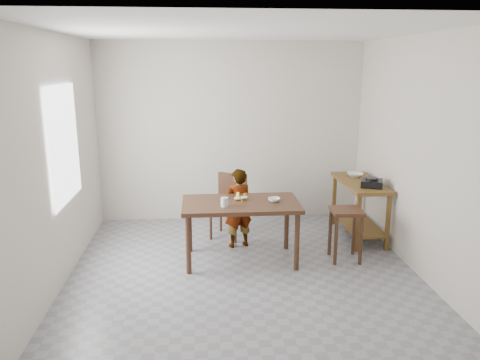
{
  "coord_description": "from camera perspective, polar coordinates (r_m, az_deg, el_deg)",
  "views": [
    {
      "loc": [
        -0.47,
        -5.07,
        2.36
      ],
      "look_at": [
        0.0,
        0.4,
        1.0
      ],
      "focal_mm": 35.0,
      "sensor_mm": 36.0,
      "label": 1
    }
  ],
  "objects": [
    {
      "name": "ceiling",
      "position": [
        5.1,
        0.4,
        17.96
      ],
      "size": [
        4.0,
        4.0,
        0.04
      ],
      "primitive_type": "cube",
      "color": "white",
      "rests_on": "wall_back"
    },
    {
      "name": "child",
      "position": [
        6.13,
        -0.25,
        -3.46
      ],
      "size": [
        0.44,
        0.35,
        1.06
      ],
      "primitive_type": "imported",
      "rotation": [
        0.0,
        0.0,
        3.43
      ],
      "color": "white",
      "rests_on": "floor"
    },
    {
      "name": "wall_front",
      "position": [
        3.25,
        3.66,
        -4.24
      ],
      "size": [
        4.0,
        0.04,
        2.7
      ],
      "primitive_type": "cube",
      "color": "beige",
      "rests_on": "ground"
    },
    {
      "name": "glass_tumbler",
      "position": [
        5.45,
        -1.91,
        -2.7
      ],
      "size": [
        0.1,
        0.1,
        0.11
      ],
      "primitive_type": "cylinder",
      "rotation": [
        0.0,
        0.0,
        0.23
      ],
      "color": "silver",
      "rests_on": "dining_table"
    },
    {
      "name": "prep_counter",
      "position": [
        6.74,
        14.3,
        -3.43
      ],
      "size": [
        0.5,
        1.2,
        0.8
      ],
      "primitive_type": null,
      "color": "brown",
      "rests_on": "floor"
    },
    {
      "name": "serving_bowl",
      "position": [
        6.87,
        13.85,
        0.62
      ],
      "size": [
        0.28,
        0.28,
        0.06
      ],
      "primitive_type": "imported",
      "rotation": [
        0.0,
        0.0,
        -0.31
      ],
      "color": "silver",
      "rests_on": "prep_counter"
    },
    {
      "name": "floor",
      "position": [
        5.62,
        0.36,
        -11.14
      ],
      "size": [
        4.0,
        4.0,
        0.04
      ],
      "primitive_type": "cube",
      "color": "slate",
      "rests_on": "ground"
    },
    {
      "name": "dining_table",
      "position": [
        5.74,
        0.09,
        -6.3
      ],
      "size": [
        1.4,
        0.8,
        0.75
      ],
      "primitive_type": null,
      "color": "#3D2316",
      "rests_on": "floor"
    },
    {
      "name": "small_bowl",
      "position": [
        5.66,
        4.17,
        -2.41
      ],
      "size": [
        0.19,
        0.19,
        0.05
      ],
      "primitive_type": "imported",
      "rotation": [
        0.0,
        0.0,
        -0.37
      ],
      "color": "silver",
      "rests_on": "dining_table"
    },
    {
      "name": "gas_burner",
      "position": [
        6.37,
        15.75,
        -0.38
      ],
      "size": [
        0.35,
        0.35,
        0.09
      ],
      "primitive_type": "cube",
      "rotation": [
        0.0,
        0.0,
        -0.37
      ],
      "color": "black",
      "rests_on": "prep_counter"
    },
    {
      "name": "stool",
      "position": [
        5.92,
        12.71,
        -6.51
      ],
      "size": [
        0.39,
        0.39,
        0.65
      ],
      "primitive_type": null,
      "rotation": [
        0.0,
        0.0,
        -0.05
      ],
      "color": "#3D2316",
      "rests_on": "floor"
    },
    {
      "name": "wall_back",
      "position": [
        7.18,
        -1.11,
        5.82
      ],
      "size": [
        4.0,
        0.04,
        2.7
      ],
      "primitive_type": "cube",
      "color": "beige",
      "rests_on": "ground"
    },
    {
      "name": "banana",
      "position": [
        5.7,
        0.09,
        -2.17
      ],
      "size": [
        0.19,
        0.14,
        0.06
      ],
      "primitive_type": null,
      "rotation": [
        0.0,
        0.0,
        0.07
      ],
      "color": "#F7EA47",
      "rests_on": "dining_table"
    },
    {
      "name": "window_pane",
      "position": [
        5.55,
        -20.6,
        4.1
      ],
      "size": [
        0.02,
        1.1,
        1.3
      ],
      "primitive_type": "cube",
      "color": "white",
      "rests_on": "wall_left"
    },
    {
      "name": "wall_left",
      "position": [
        5.4,
        -21.53,
        2.15
      ],
      "size": [
        0.04,
        4.0,
        2.7
      ],
      "primitive_type": "cube",
      "color": "beige",
      "rests_on": "ground"
    },
    {
      "name": "wall_right",
      "position": [
        5.74,
        20.93,
        2.85
      ],
      "size": [
        0.04,
        4.0,
        2.7
      ],
      "primitive_type": "cube",
      "color": "beige",
      "rests_on": "ground"
    },
    {
      "name": "dining_chair",
      "position": [
        6.5,
        -1.51,
        -3.29
      ],
      "size": [
        0.56,
        0.56,
        0.88
      ],
      "primitive_type": null,
      "rotation": [
        0.0,
        0.0,
        -0.44
      ],
      "color": "#3D2316",
      "rests_on": "floor"
    }
  ]
}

